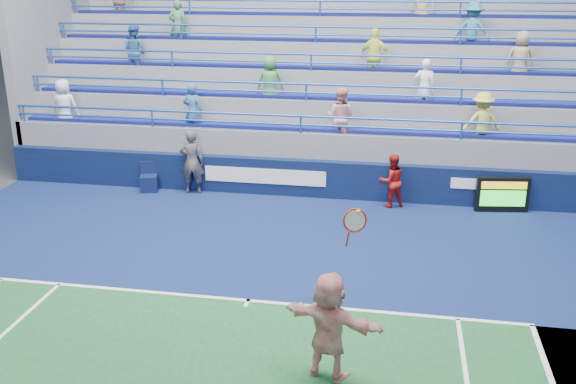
% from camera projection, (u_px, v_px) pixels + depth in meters
% --- Properties ---
extents(ground, '(120.00, 120.00, 0.00)m').
position_uv_depth(ground, '(248.00, 301.00, 12.88)').
color(ground, '#333538').
extents(sponsor_wall, '(18.00, 0.32, 1.10)m').
position_uv_depth(sponsor_wall, '(299.00, 178.00, 18.74)').
color(sponsor_wall, '#0A1138').
rests_on(sponsor_wall, ground).
extents(bleacher_stand, '(18.00, 5.60, 6.13)m').
position_uv_depth(bleacher_stand, '(317.00, 117.00, 21.93)').
color(bleacher_stand, slate).
rests_on(bleacher_stand, ground).
extents(serve_speed_board, '(1.44, 0.35, 0.99)m').
position_uv_depth(serve_speed_board, '(502.00, 195.00, 17.50)').
color(serve_speed_board, black).
rests_on(serve_speed_board, ground).
extents(judge_chair, '(0.62, 0.63, 0.88)m').
position_uv_depth(judge_chair, '(149.00, 182.00, 19.23)').
color(judge_chair, '#0C153D').
rests_on(judge_chair, ground).
extents(tennis_player, '(1.79, 1.04, 2.95)m').
position_uv_depth(tennis_player, '(329.00, 326.00, 10.23)').
color(tennis_player, white).
rests_on(tennis_player, ground).
extents(line_judge, '(0.76, 0.56, 1.94)m').
position_uv_depth(line_judge, '(192.00, 162.00, 18.86)').
color(line_judge, '#131535').
rests_on(line_judge, ground).
extents(ball_girl, '(0.91, 0.83, 1.52)m').
position_uv_depth(ball_girl, '(392.00, 181.00, 17.80)').
color(ball_girl, '#A61512').
rests_on(ball_girl, ground).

